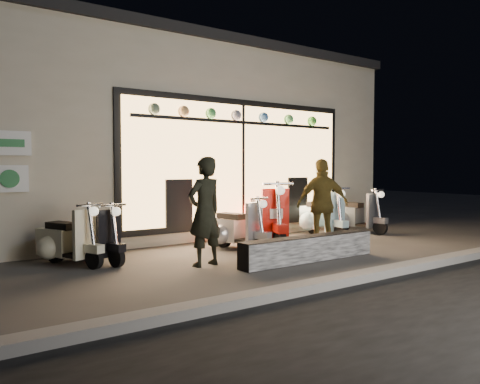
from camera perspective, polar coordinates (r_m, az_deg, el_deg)
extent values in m
plane|color=#383533|center=(7.83, 3.72, -7.84)|extent=(40.00, 40.00, 0.00)
cube|color=slate|center=(6.41, 15.11, -9.83)|extent=(40.00, 0.25, 0.12)
cube|color=beige|center=(12.02, -11.33, 5.46)|extent=(10.00, 6.00, 4.00)
cube|color=black|center=(12.29, -11.44, 15.28)|extent=(10.20, 6.20, 0.20)
cube|color=black|center=(9.76, 0.17, 3.46)|extent=(5.45, 0.06, 2.65)
cube|color=#FFBF6B|center=(9.72, 0.31, 3.46)|extent=(5.20, 0.04, 2.40)
cube|color=black|center=(9.73, 0.45, 8.47)|extent=(4.90, 0.06, 0.06)
cube|color=white|center=(8.07, -26.39, 5.37)|extent=(0.65, 0.04, 0.38)
cube|color=white|center=(8.06, -26.30, 1.47)|extent=(0.55, 0.04, 0.42)
cube|color=black|center=(7.47, 8.35, -6.84)|extent=(2.54, 0.28, 0.40)
cylinder|color=black|center=(8.12, 2.79, -6.36)|extent=(0.17, 0.32, 0.30)
cylinder|color=black|center=(8.67, -1.99, -5.76)|extent=(0.19, 0.32, 0.30)
cube|color=silver|center=(8.18, 1.73, -3.82)|extent=(0.41, 0.17, 0.73)
cube|color=silver|center=(8.59, -1.55, -4.58)|extent=(0.53, 0.70, 0.41)
cube|color=black|center=(8.50, -1.09, -2.96)|extent=(0.38, 0.55, 0.11)
sphere|color=#FFF2CC|center=(8.03, 2.85, -1.45)|extent=(0.17, 0.17, 0.13)
cylinder|color=black|center=(8.45, 4.88, -5.73)|extent=(0.23, 0.40, 0.38)
cylinder|color=black|center=(9.49, 2.38, -4.76)|extent=(0.25, 0.41, 0.38)
cube|color=red|center=(8.61, 4.31, -2.62)|extent=(0.52, 0.24, 0.92)
cube|color=red|center=(9.36, 2.61, -3.41)|extent=(0.69, 0.89, 0.52)
cube|color=black|center=(9.22, 2.84, -1.54)|extent=(0.50, 0.70, 0.13)
sphere|color=#FFF2CC|center=(8.35, 4.93, 0.22)|extent=(0.21, 0.21, 0.17)
cylinder|color=black|center=(7.19, -14.80, -7.71)|extent=(0.17, 0.31, 0.30)
cylinder|color=black|center=(7.89, -18.67, -6.82)|extent=(0.19, 0.31, 0.30)
cube|color=black|center=(7.28, -15.72, -4.88)|extent=(0.40, 0.18, 0.72)
cube|color=black|center=(7.79, -18.34, -5.57)|extent=(0.53, 0.69, 0.40)
cube|color=black|center=(7.68, -18.00, -3.85)|extent=(0.38, 0.54, 0.10)
sphere|color=#FFF2CC|center=(7.09, -14.84, -2.31)|extent=(0.16, 0.16, 0.13)
cylinder|color=black|center=(7.15, -17.33, -7.78)|extent=(0.20, 0.31, 0.30)
cylinder|color=black|center=(7.84, -21.58, -6.91)|extent=(0.22, 0.32, 0.30)
cube|color=beige|center=(7.24, -18.34, -4.89)|extent=(0.40, 0.22, 0.73)
cube|color=beige|center=(7.74, -21.22, -5.64)|extent=(0.59, 0.72, 0.41)
cube|color=black|center=(7.64, -20.86, -3.86)|extent=(0.42, 0.55, 0.11)
sphere|color=#FFF2CC|center=(7.05, -17.37, -2.25)|extent=(0.17, 0.17, 0.13)
cylinder|color=black|center=(9.71, 12.19, -4.78)|extent=(0.16, 0.35, 0.34)
cylinder|color=black|center=(10.52, 8.94, -4.15)|extent=(0.18, 0.35, 0.34)
cube|color=#93C3D1|center=(9.83, 11.48, -2.40)|extent=(0.46, 0.15, 0.82)
cube|color=#93C3D1|center=(10.41, 9.25, -3.07)|extent=(0.54, 0.76, 0.46)
cube|color=black|center=(10.30, 9.57, -1.58)|extent=(0.37, 0.60, 0.12)
sphere|color=#FFF2CC|center=(9.63, 12.27, -0.21)|extent=(0.17, 0.17, 0.15)
cylinder|color=black|center=(10.70, 16.73, -4.18)|extent=(0.15, 0.33, 0.32)
cylinder|color=black|center=(11.17, 12.51, -3.82)|extent=(0.17, 0.33, 0.32)
cube|color=#585B5F|center=(10.76, 15.84, -2.18)|extent=(0.43, 0.14, 0.76)
cube|color=#585B5F|center=(11.10, 12.93, -2.85)|extent=(0.50, 0.71, 0.43)
cube|color=black|center=(11.03, 13.35, -1.54)|extent=(0.35, 0.56, 0.11)
sphere|color=#FFF2CC|center=(10.64, 16.83, -0.29)|extent=(0.16, 0.16, 0.14)
imported|color=black|center=(7.00, -4.31, -2.39)|extent=(0.65, 0.49, 1.63)
imported|color=brown|center=(8.58, 10.04, -1.44)|extent=(1.03, 0.76, 1.63)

